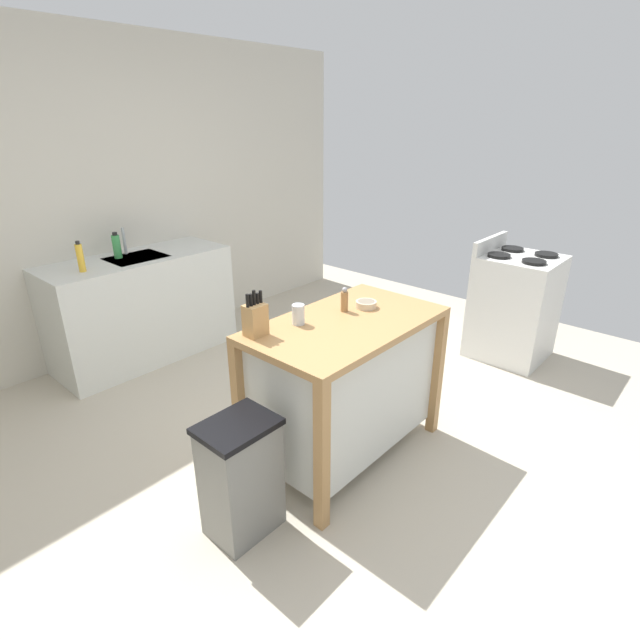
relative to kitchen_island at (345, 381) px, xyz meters
name	(u,v)px	position (x,y,z in m)	size (l,w,h in m)	color
ground_plane	(330,466)	(-0.18, -0.05, -0.49)	(6.46, 6.46, 0.00)	#BCB29E
wall_back	(98,202)	(-0.18, 2.47, 0.81)	(5.46, 0.10, 2.60)	beige
kitchen_island	(345,381)	(0.00, 0.00, 0.00)	(1.17, 0.67, 0.88)	#AD7F4C
knife_block	(255,319)	(-0.46, 0.24, 0.48)	(0.11, 0.09, 0.25)	tan
bowl_ceramic_small	(366,304)	(0.24, 0.04, 0.41)	(0.13, 0.13, 0.04)	beige
drinking_cup	(298,314)	(-0.21, 0.17, 0.44)	(0.07, 0.07, 0.11)	silver
pepper_grinder	(344,300)	(0.11, 0.11, 0.46)	(0.04, 0.04, 0.15)	#9E7042
trash_bin	(241,477)	(-0.82, -0.02, -0.18)	(0.36, 0.28, 0.63)	slate
sink_counter	(143,307)	(-0.11, 2.12, -0.05)	(1.48, 0.60, 0.89)	silver
sink_faucet	(124,241)	(-0.11, 2.26, 0.50)	(0.02, 0.02, 0.22)	#B7BCC1
bottle_spray_cleaner	(117,246)	(-0.22, 2.19, 0.49)	(0.06, 0.06, 0.21)	green
bottle_hand_soap	(80,257)	(-0.58, 2.03, 0.50)	(0.05, 0.05, 0.23)	yellow
stove	(514,306)	(2.00, -0.23, -0.04)	(0.60, 0.60, 1.01)	silver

